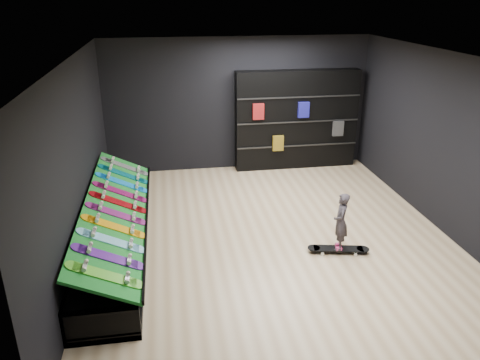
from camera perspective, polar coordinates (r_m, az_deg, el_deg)
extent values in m
cube|color=#D2B78E|center=(8.07, 3.76, -6.90)|extent=(6.00, 7.00, 0.01)
cube|color=white|center=(7.12, 4.38, 14.72)|extent=(6.00, 7.00, 0.01)
cube|color=black|center=(10.77, -0.23, 9.17)|extent=(6.00, 0.02, 3.00)
cube|color=black|center=(4.46, 14.50, -11.35)|extent=(6.00, 0.02, 3.00)
cube|color=black|center=(7.40, -19.22, 1.83)|extent=(0.02, 7.00, 3.00)
cube|color=black|center=(8.64, 23.85, 4.00)|extent=(0.02, 7.00, 3.00)
cube|color=#10681D|center=(7.62, -14.79, -3.49)|extent=(0.92, 4.50, 0.46)
cube|color=black|center=(10.97, 6.88, 7.30)|extent=(2.84, 0.33, 2.27)
imported|color=black|center=(7.58, 12.07, -6.25)|extent=(0.21, 0.25, 0.57)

